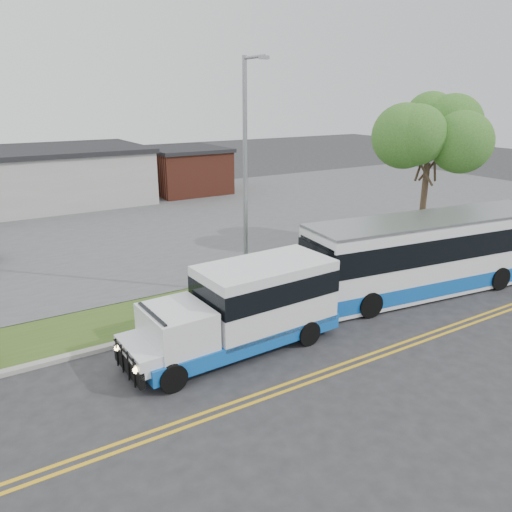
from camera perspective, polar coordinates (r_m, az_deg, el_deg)
ground at (r=18.02m, az=-4.89°, el=-9.19°), size 140.00×140.00×0.00m
lane_line_north at (r=15.12m, az=1.98°, el=-14.89°), size 70.00×0.12×0.01m
lane_line_south at (r=14.91m, az=2.64°, el=-15.42°), size 70.00×0.12×0.01m
curb at (r=18.88m, az=-6.42°, el=-7.67°), size 80.00×0.30×0.15m
verge at (r=20.39m, az=-8.61°, el=-5.83°), size 80.00×3.30×0.10m
parking_lot at (r=33.20m, az=-18.34°, el=2.82°), size 80.00×25.00×0.10m
brick_wing at (r=44.49m, az=-8.15°, el=9.73°), size 6.30×7.30×3.90m
tree_east at (r=27.41m, az=19.29°, el=12.81°), size 5.20×5.20×8.33m
streetlight_near at (r=20.09m, az=-1.13°, el=9.46°), size 0.35×1.53×9.50m
shuttle_bus at (r=16.74m, az=-1.04°, el=-5.58°), size 7.51×2.76×2.84m
transit_bus at (r=22.87m, az=19.50°, el=0.28°), size 12.10×4.15×3.29m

